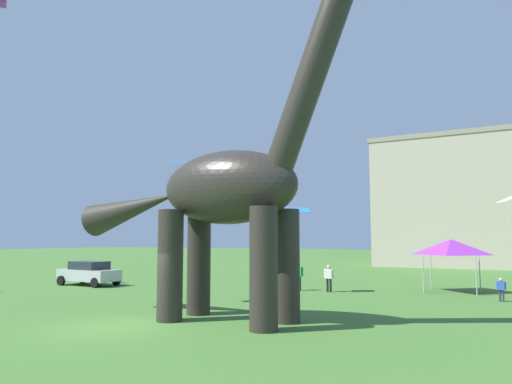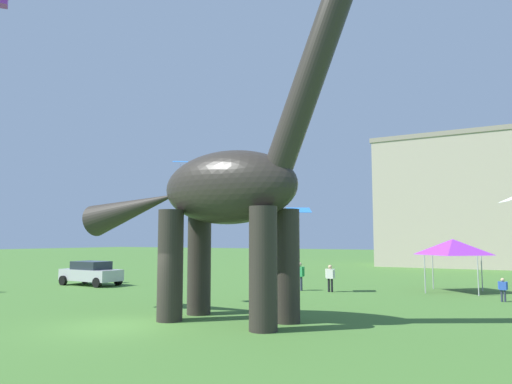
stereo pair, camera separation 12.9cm
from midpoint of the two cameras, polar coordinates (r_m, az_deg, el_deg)
name	(u,v)px [view 2 (the right image)]	position (r m, az deg, el deg)	size (l,w,h in m)	color
ground_plane	(116,327)	(17.59, -16.22, -15.29)	(240.00, 240.00, 0.00)	#42702D
dinosaur_sculpture	(227,188)	(17.79, -3.31, 0.54)	(13.03, 2.76, 13.62)	#2D2823
parked_sedan_left	(91,273)	(33.14, -19.12, -9.16)	(4.26, 2.02, 1.55)	#B7B7BC
person_photographer	(503,287)	(26.09, 27.69, -10.12)	(0.42, 0.19, 1.13)	#2D3347
person_vendor_side	(330,276)	(27.76, 9.05, -9.89)	(0.57, 0.25, 1.53)	black
person_far_spectator	(300,273)	(28.27, 5.41, -9.72)	(0.61, 0.27, 1.64)	#2D3347
festival_canopy_tent	(453,247)	(29.55, 22.70, -6.12)	(3.15, 3.15, 3.00)	#B2B2B7
kite_high_right	(299,210)	(26.94, 5.31, -2.17)	(1.66, 1.54, 0.34)	#287AE5
kite_mid_right	(512,198)	(36.43, 28.49, -0.65)	(1.77, 2.03, 0.53)	white
kite_near_high	(180,162)	(46.24, -9.01, 3.62)	(1.83, 1.74, 1.83)	#287AE5
background_building_block	(460,201)	(56.34, 23.43, -1.02)	(17.38, 8.50, 14.18)	#B7A893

